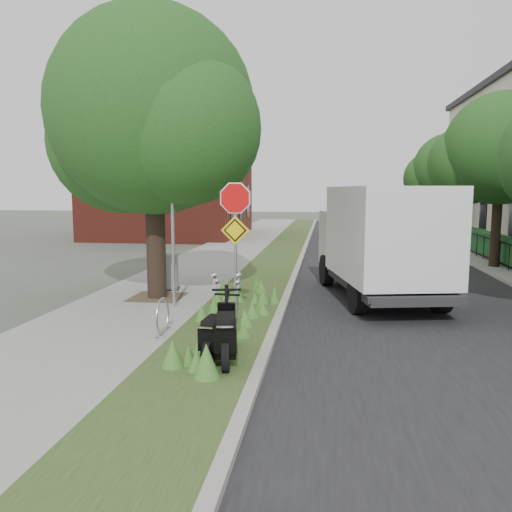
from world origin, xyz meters
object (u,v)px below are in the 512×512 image
(sign_assembly, at_px, (235,223))
(utility_cabinet, at_px, (165,273))
(scooter_near, at_px, (226,338))
(scooter_far, at_px, (216,338))
(box_truck, at_px, (381,238))

(sign_assembly, height_order, utility_cabinet, sign_assembly)
(scooter_near, relative_size, scooter_far, 1.10)
(scooter_near, height_order, scooter_far, scooter_near)
(scooter_near, distance_m, utility_cabinet, 6.67)
(scooter_far, relative_size, utility_cabinet, 1.57)
(box_truck, bearing_deg, utility_cabinet, -179.84)
(sign_assembly, distance_m, scooter_far, 3.12)
(scooter_far, relative_size, box_truck, 0.26)
(scooter_near, xyz_separation_m, utility_cabinet, (-3.03, 5.94, 0.08))
(scooter_far, distance_m, utility_cabinet, 6.48)
(scooter_far, height_order, box_truck, box_truck)
(utility_cabinet, bearing_deg, sign_assembly, -50.59)
(scooter_near, height_order, utility_cabinet, utility_cabinet)
(sign_assembly, bearing_deg, scooter_near, -83.22)
(scooter_near, distance_m, box_truck, 6.85)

